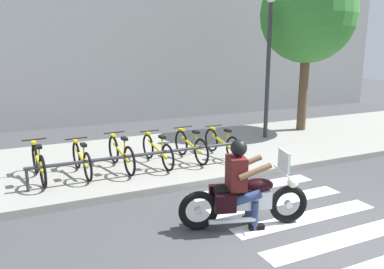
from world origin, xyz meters
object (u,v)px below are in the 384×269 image
object	(u,v)px
bicycle_0	(39,164)
bicycle_1	(82,159)
bicycle_4	(191,146)
bicycle_5	(222,143)
bike_rack	(147,155)
tree_near_rack	(308,15)
motorcycle	(245,199)
rider	(241,177)
bicycle_3	(157,150)
street_lamp	(269,54)
bicycle_2	(121,154)

from	to	relation	value
bicycle_0	bicycle_1	bearing A→B (deg)	0.06
bicycle_4	bicycle_0	bearing A→B (deg)	-179.99
bicycle_5	bike_rack	bearing A→B (deg)	-165.34
tree_near_rack	motorcycle	bearing A→B (deg)	-137.46
rider	bicycle_4	size ratio (longest dim) A/B	0.89
bicycle_3	street_lamp	world-z (taller)	street_lamp
rider	bicycle_2	bearing A→B (deg)	108.54
bicycle_5	bicycle_0	bearing A→B (deg)	-179.98
bicycle_1	bicycle_5	bearing A→B (deg)	0.01
rider	bicycle_1	distance (m)	3.76
motorcycle	bicycle_3	distance (m)	3.25
bicycle_4	bicycle_3	bearing A→B (deg)	179.94
bicycle_3	rider	bearing A→B (deg)	-85.94
bicycle_1	street_lamp	bearing A→B (deg)	12.23
bicycle_2	bicycle_3	world-z (taller)	bicycle_2
bicycle_3	street_lamp	bearing A→B (deg)	17.30
rider	tree_near_rack	size ratio (longest dim) A/B	0.28
bike_rack	tree_near_rack	size ratio (longest dim) A/B	0.93
bicycle_2	bike_rack	bearing A→B (deg)	-52.53
bicycle_2	bicycle_5	bearing A→B (deg)	0.02
bicycle_1	bicycle_4	xyz separation A→B (m)	(2.55, -0.00, 0.01)
bicycle_0	bicycle_2	world-z (taller)	bicycle_0
bicycle_0	bicycle_1	xyz separation A→B (m)	(0.85, 0.00, -0.02)
bicycle_5	tree_near_rack	xyz separation A→B (m)	(3.88, 1.61, 3.26)
bicycle_3	tree_near_rack	distance (m)	6.65
bicycle_4	bicycle_5	distance (m)	0.85
bicycle_2	motorcycle	bearing A→B (deg)	-70.42
motorcycle	bicycle_0	size ratio (longest dim) A/B	1.24
bicycle_4	motorcycle	bearing A→B (deg)	-99.60
bicycle_2	bicycle_5	world-z (taller)	bicycle_2
rider	tree_near_rack	bearing A→B (deg)	42.00
bike_rack	bicycle_2	bearing A→B (deg)	127.47
motorcycle	bicycle_3	xyz separation A→B (m)	(-0.30, 3.23, 0.03)
bicycle_0	motorcycle	bearing A→B (deg)	-48.63
bicycle_0	bike_rack	bearing A→B (deg)	-14.63
bicycle_0	street_lamp	xyz separation A→B (m)	(6.42, 1.21, 2.08)
bicycle_1	bicycle_5	distance (m)	3.39
bicycle_1	bicycle_2	bearing A→B (deg)	-0.04
bicycle_0	bicycle_5	distance (m)	4.24
bicycle_5	street_lamp	size ratio (longest dim) A/B	0.37
bicycle_5	bicycle_1	bearing A→B (deg)	-179.99
motorcycle	tree_near_rack	distance (m)	7.88
bicycle_0	bike_rack	distance (m)	2.19
motorcycle	bicycle_3	bearing A→B (deg)	95.33
bicycle_2	tree_near_rack	bearing A→B (deg)	14.05
bicycle_5	street_lamp	world-z (taller)	street_lamp
tree_near_rack	bicycle_4	bearing A→B (deg)	-161.22
bicycle_5	rider	bearing A→B (deg)	-114.59
bicycle_5	tree_near_rack	distance (m)	5.32
bicycle_0	bicycle_4	world-z (taller)	bicycle_0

